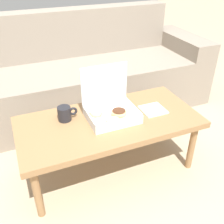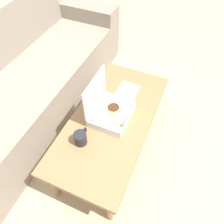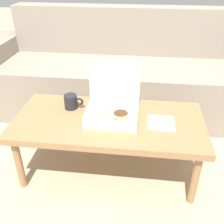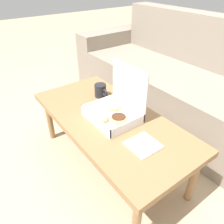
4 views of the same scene
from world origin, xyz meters
The scene contains 6 objects.
ground_plane centered at (0.00, 0.00, 0.00)m, with size 12.00×12.00×0.00m, color tan.
couch centered at (0.00, 0.79, 0.31)m, with size 2.53×0.78×0.88m.
coffee_table centered at (0.00, -0.11, 0.36)m, with size 1.16×0.55×0.40m.
pastry_box centered at (0.02, -0.07, 0.46)m, with size 0.31×0.26×0.32m.
coffee_mug centered at (-0.26, 0.00, 0.45)m, with size 0.13×0.08×0.09m.
napkin_stack centered at (0.32, -0.11, 0.41)m, with size 0.15×0.15×0.01m.
Camera 3 is at (0.18, -1.44, 1.26)m, focal length 42.00 mm.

